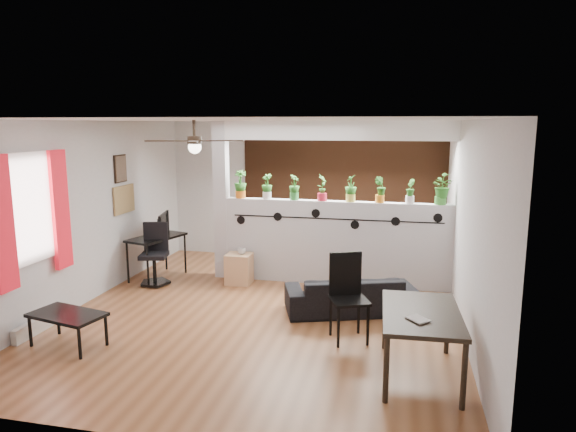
{
  "coord_description": "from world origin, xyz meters",
  "views": [
    {
      "loc": [
        1.8,
        -6.48,
        2.55
      ],
      "look_at": [
        0.22,
        0.6,
        1.25
      ],
      "focal_mm": 32.0,
      "sensor_mm": 36.0,
      "label": 1
    }
  ],
  "objects_px": {
    "office_chair": "(155,258)",
    "coffee_table": "(67,317)",
    "potted_plant_5": "(380,189)",
    "dining_table": "(421,318)",
    "potted_plant_0": "(240,184)",
    "cube_shelf": "(239,269)",
    "ceiling_fan": "(195,143)",
    "potted_plant_3": "(322,187)",
    "potted_plant_7": "(441,188)",
    "sofa": "(350,295)",
    "potted_plant_6": "(410,190)",
    "folding_chair": "(347,288)",
    "computer_desk": "(157,240)",
    "potted_plant_4": "(351,188)",
    "potted_plant_1": "(267,186)",
    "potted_plant_2": "(294,187)",
    "cup": "(242,251)"
  },
  "relations": [
    {
      "from": "potted_plant_5",
      "to": "dining_table",
      "type": "height_order",
      "value": "potted_plant_5"
    },
    {
      "from": "potted_plant_0",
      "to": "coffee_table",
      "type": "xyz_separation_m",
      "value": [
        -1.14,
        -3.05,
        -1.23
      ]
    },
    {
      "from": "cube_shelf",
      "to": "dining_table",
      "type": "bearing_deg",
      "value": -44.55
    },
    {
      "from": "potted_plant_3",
      "to": "potted_plant_4",
      "type": "xyz_separation_m",
      "value": [
        0.45,
        0.0,
        -0.0
      ]
    },
    {
      "from": "computer_desk",
      "to": "dining_table",
      "type": "bearing_deg",
      "value": -31.34
    },
    {
      "from": "sofa",
      "to": "potted_plant_7",
      "type": "bearing_deg",
      "value": -153.55
    },
    {
      "from": "coffee_table",
      "to": "potted_plant_4",
      "type": "bearing_deg",
      "value": 45.96
    },
    {
      "from": "potted_plant_7",
      "to": "office_chair",
      "type": "relative_size",
      "value": 0.48
    },
    {
      "from": "potted_plant_6",
      "to": "sofa",
      "type": "xyz_separation_m",
      "value": [
        -0.76,
        -1.22,
        -1.31
      ]
    },
    {
      "from": "cube_shelf",
      "to": "potted_plant_6",
      "type": "bearing_deg",
      "value": 5.53
    },
    {
      "from": "sofa",
      "to": "cup",
      "type": "relative_size",
      "value": 12.62
    },
    {
      "from": "potted_plant_3",
      "to": "sofa",
      "type": "relative_size",
      "value": 0.25
    },
    {
      "from": "potted_plant_6",
      "to": "coffee_table",
      "type": "bearing_deg",
      "value": -141.64
    },
    {
      "from": "potted_plant_7",
      "to": "sofa",
      "type": "bearing_deg",
      "value": -134.88
    },
    {
      "from": "potted_plant_4",
      "to": "coffee_table",
      "type": "xyz_separation_m",
      "value": [
        -2.94,
        -3.05,
        -1.22
      ]
    },
    {
      "from": "potted_plant_3",
      "to": "sofa",
      "type": "bearing_deg",
      "value": -64.12
    },
    {
      "from": "ceiling_fan",
      "to": "potted_plant_4",
      "type": "height_order",
      "value": "ceiling_fan"
    },
    {
      "from": "potted_plant_3",
      "to": "office_chair",
      "type": "relative_size",
      "value": 0.43
    },
    {
      "from": "potted_plant_1",
      "to": "cube_shelf",
      "type": "height_order",
      "value": "potted_plant_1"
    },
    {
      "from": "cube_shelf",
      "to": "folding_chair",
      "type": "bearing_deg",
      "value": -44.04
    },
    {
      "from": "potted_plant_5",
      "to": "cube_shelf",
      "type": "bearing_deg",
      "value": -171.18
    },
    {
      "from": "potted_plant_5",
      "to": "potted_plant_7",
      "type": "distance_m",
      "value": 0.9
    },
    {
      "from": "sofa",
      "to": "potted_plant_2",
      "type": "bearing_deg",
      "value": -68.13
    },
    {
      "from": "potted_plant_3",
      "to": "potted_plant_4",
      "type": "relative_size",
      "value": 1.01
    },
    {
      "from": "potted_plant_1",
      "to": "folding_chair",
      "type": "height_order",
      "value": "potted_plant_1"
    },
    {
      "from": "potted_plant_0",
      "to": "cube_shelf",
      "type": "distance_m",
      "value": 1.39
    },
    {
      "from": "potted_plant_5",
      "to": "potted_plant_7",
      "type": "xyz_separation_m",
      "value": [
        0.9,
        0.0,
        0.03
      ]
    },
    {
      "from": "cube_shelf",
      "to": "folding_chair",
      "type": "relative_size",
      "value": 0.47
    },
    {
      "from": "potted_plant_6",
      "to": "folding_chair",
      "type": "bearing_deg",
      "value": -108.99
    },
    {
      "from": "potted_plant_0",
      "to": "cube_shelf",
      "type": "relative_size",
      "value": 0.92
    },
    {
      "from": "computer_desk",
      "to": "coffee_table",
      "type": "xyz_separation_m",
      "value": [
        0.23,
        -2.71,
        -0.29
      ]
    },
    {
      "from": "office_chair",
      "to": "potted_plant_5",
      "type": "bearing_deg",
      "value": 10.52
    },
    {
      "from": "potted_plant_4",
      "to": "office_chair",
      "type": "relative_size",
      "value": 0.43
    },
    {
      "from": "potted_plant_4",
      "to": "potted_plant_3",
      "type": "bearing_deg",
      "value": -180.0
    },
    {
      "from": "potted_plant_0",
      "to": "office_chair",
      "type": "height_order",
      "value": "potted_plant_0"
    },
    {
      "from": "ceiling_fan",
      "to": "potted_plant_3",
      "type": "relative_size",
      "value": 2.82
    },
    {
      "from": "potted_plant_2",
      "to": "potted_plant_4",
      "type": "bearing_deg",
      "value": -0.0
    },
    {
      "from": "potted_plant_0",
      "to": "potted_plant_1",
      "type": "xyz_separation_m",
      "value": [
        0.45,
        -0.0,
        -0.02
      ]
    },
    {
      "from": "potted_plant_4",
      "to": "potted_plant_7",
      "type": "distance_m",
      "value": 1.35
    },
    {
      "from": "cup",
      "to": "coffee_table",
      "type": "bearing_deg",
      "value": -114.87
    },
    {
      "from": "potted_plant_3",
      "to": "office_chair",
      "type": "xyz_separation_m",
      "value": [
        -2.6,
        -0.65,
        -1.14
      ]
    },
    {
      "from": "ceiling_fan",
      "to": "potted_plant_1",
      "type": "height_order",
      "value": "ceiling_fan"
    },
    {
      "from": "potted_plant_4",
      "to": "computer_desk",
      "type": "distance_m",
      "value": 3.32
    },
    {
      "from": "ceiling_fan",
      "to": "folding_chair",
      "type": "relative_size",
      "value": 1.15
    },
    {
      "from": "potted_plant_3",
      "to": "cube_shelf",
      "type": "height_order",
      "value": "potted_plant_3"
    },
    {
      "from": "potted_plant_1",
      "to": "computer_desk",
      "type": "height_order",
      "value": "potted_plant_1"
    },
    {
      "from": "cup",
      "to": "coffee_table",
      "type": "distance_m",
      "value": 2.99
    },
    {
      "from": "office_chair",
      "to": "coffee_table",
      "type": "relative_size",
      "value": 1.04
    },
    {
      "from": "potted_plant_5",
      "to": "folding_chair",
      "type": "bearing_deg",
      "value": -97.29
    },
    {
      "from": "cup",
      "to": "potted_plant_3",
      "type": "bearing_deg",
      "value": 15.34
    }
  ]
}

